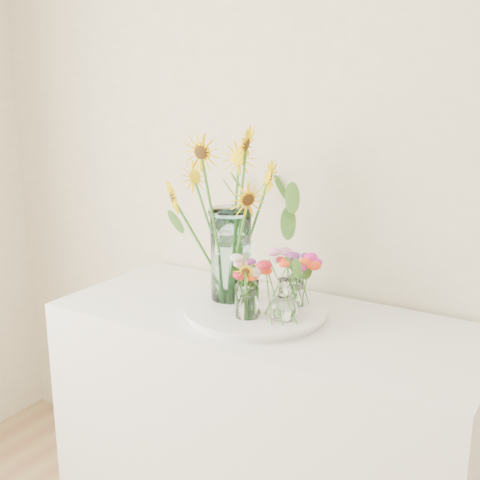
{
  "coord_description": "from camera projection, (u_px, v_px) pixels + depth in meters",
  "views": [
    {
      "loc": [
        0.42,
        0.33,
        1.62
      ],
      "look_at": [
        -0.56,
        1.93,
        1.14
      ],
      "focal_mm": 45.0,
      "sensor_mm": 36.0,
      "label": 1
    }
  ],
  "objects": [
    {
      "name": "counter",
      "position": [
        265.0,
        439.0,
        2.06
      ],
      "size": [
        1.4,
        0.6,
        0.9
      ],
      "primitive_type": "cube",
      "color": "white",
      "rests_on": "ground_plane"
    },
    {
      "name": "small_vase_c",
      "position": [
        295.0,
        292.0,
        1.95
      ],
      "size": [
        0.06,
        0.06,
        0.1
      ],
      "primitive_type": "cylinder",
      "rotation": [
        0.0,
        0.0,
        -0.02
      ],
      "color": "white",
      "rests_on": "tray"
    },
    {
      "name": "wildflower_posy_c",
      "position": [
        295.0,
        279.0,
        1.94
      ],
      "size": [
        0.2,
        0.2,
        0.19
      ],
      "primitive_type": null,
      "color": "#FF3C16",
      "rests_on": "tray"
    },
    {
      "name": "sunflower_bouquet",
      "position": [
        231.0,
        214.0,
        1.96
      ],
      "size": [
        0.68,
        0.68,
        0.59
      ],
      "primitive_type": null,
      "rotation": [
        0.0,
        0.0,
        -0.01
      ],
      "color": "yellow",
      "rests_on": "tray"
    },
    {
      "name": "small_vase_a",
      "position": [
        247.0,
        299.0,
        1.85
      ],
      "size": [
        0.07,
        0.07,
        0.13
      ],
      "primitive_type": "cylinder",
      "rotation": [
        0.0,
        0.0,
        -0.02
      ],
      "color": "white",
      "rests_on": "tray"
    },
    {
      "name": "mason_jar",
      "position": [
        231.0,
        255.0,
        1.99
      ],
      "size": [
        0.14,
        0.14,
        0.31
      ],
      "primitive_type": "cylinder",
      "rotation": [
        0.0,
        0.0,
        -0.01
      ],
      "color": "#B3E6ED",
      "rests_on": "tray"
    },
    {
      "name": "tray",
      "position": [
        256.0,
        312.0,
        1.95
      ],
      "size": [
        0.44,
        0.44,
        0.02
      ],
      "primitive_type": "cylinder",
      "color": "white",
      "rests_on": "counter"
    },
    {
      "name": "small_vase_b",
      "position": [
        283.0,
        299.0,
        1.83
      ],
      "size": [
        0.11,
        0.11,
        0.14
      ],
      "primitive_type": null,
      "rotation": [
        0.0,
        0.0,
        -0.23
      ],
      "color": "white",
      "rests_on": "tray"
    },
    {
      "name": "wildflower_posy_b",
      "position": [
        283.0,
        285.0,
        1.82
      ],
      "size": [
        0.23,
        0.23,
        0.23
      ],
      "primitive_type": null,
      "color": "#FF3C16",
      "rests_on": "tray"
    },
    {
      "name": "wildflower_posy_a",
      "position": [
        247.0,
        285.0,
        1.84
      ],
      "size": [
        0.18,
        0.18,
        0.22
      ],
      "primitive_type": null,
      "color": "#FF3C16",
      "rests_on": "tray"
    }
  ]
}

